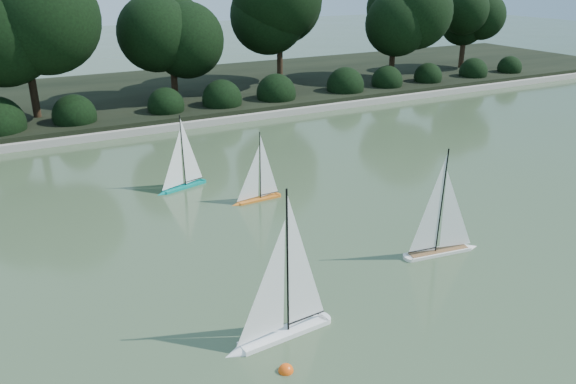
{
  "coord_description": "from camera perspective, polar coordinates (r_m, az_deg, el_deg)",
  "views": [
    {
      "loc": [
        -4.05,
        -5.35,
        4.02
      ],
      "look_at": [
        -0.11,
        1.99,
        0.7
      ],
      "focal_mm": 35.0,
      "sensor_mm": 36.0,
      "label": 1
    }
  ],
  "objects": [
    {
      "name": "far_bank",
      "position": [
        19.19,
        -15.67,
        9.31
      ],
      "size": [
        40.0,
        8.0,
        0.3
      ],
      "primitive_type": "cube",
      "color": "black",
      "rests_on": "ground"
    },
    {
      "name": "ground",
      "position": [
        7.83,
        7.72,
        -9.42
      ],
      "size": [
        80.0,
        80.0,
        0.0
      ],
      "primitive_type": "plane",
      "color": "#334328",
      "rests_on": "ground"
    },
    {
      "name": "tree_line",
      "position": [
        17.65,
        -11.22,
        16.87
      ],
      "size": [
        26.31,
        3.93,
        4.39
      ],
      "color": "black",
      "rests_on": "ground"
    },
    {
      "name": "sailboat_orange",
      "position": [
        10.38,
        -3.39,
        0.21
      ],
      "size": [
        1.03,
        0.2,
        1.4
      ],
      "color": "orange",
      "rests_on": "ground"
    },
    {
      "name": "race_buoy",
      "position": [
        6.33,
        -0.22,
        -17.72
      ],
      "size": [
        0.17,
        0.17,
        0.17
      ],
      "primitive_type": "sphere",
      "color": "#F8520D",
      "rests_on": "ground"
    },
    {
      "name": "sailboat_white_a",
      "position": [
        6.61,
        -1.19,
        -12.47
      ],
      "size": [
        1.43,
        0.33,
        1.95
      ],
      "color": "white",
      "rests_on": "ground"
    },
    {
      "name": "sailboat_teal",
      "position": [
        11.14,
        -10.95,
        1.49
      ],
      "size": [
        1.12,
        0.46,
        1.54
      ],
      "color": "#078579",
      "rests_on": "ground"
    },
    {
      "name": "shrub_hedge",
      "position": [
        16.18,
        -13.17,
        8.42
      ],
      "size": [
        29.1,
        1.1,
        1.1
      ],
      "color": "black",
      "rests_on": "ground"
    },
    {
      "name": "pond_coping",
      "position": [
        15.42,
        -12.13,
        6.48
      ],
      "size": [
        40.0,
        0.35,
        0.18
      ],
      "primitive_type": "cube",
      "color": "gray",
      "rests_on": "ground"
    },
    {
      "name": "sailboat_white_b",
      "position": [
        8.8,
        15.68,
        -4.34
      ],
      "size": [
        1.32,
        0.38,
        1.79
      ],
      "color": "white",
      "rests_on": "ground"
    }
  ]
}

